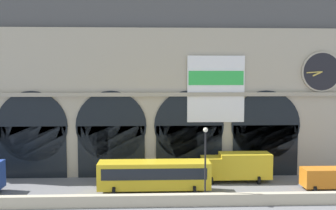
# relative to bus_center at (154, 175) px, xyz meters

# --- Properties ---
(ground_plane) EXTENTS (200.00, 200.00, 0.00)m
(ground_plane) POSITION_rel_bus_center_xyz_m (-0.41, 0.90, -1.78)
(ground_plane) COLOR slate
(quay_parapet_wall) EXTENTS (90.00, 0.70, 1.06)m
(quay_parapet_wall) POSITION_rel_bus_center_xyz_m (-0.41, -3.93, -1.25)
(quay_parapet_wall) COLOR beige
(quay_parapet_wall) RESTS_ON ground
(station_building) EXTENTS (45.82, 5.36, 20.79)m
(station_building) POSITION_rel_bus_center_xyz_m (-0.37, 8.37, 8.31)
(station_building) COLOR #B2A891
(station_building) RESTS_ON ground
(bus_center) EXTENTS (11.00, 3.25, 3.10)m
(bus_center) POSITION_rel_bus_center_xyz_m (0.00, 0.00, 0.00)
(bus_center) COLOR gold
(bus_center) RESTS_ON ground
(box_truck_mideast) EXTENTS (7.50, 2.91, 3.12)m
(box_truck_mideast) POSITION_rel_bus_center_xyz_m (9.01, 3.58, -0.08)
(box_truck_mideast) COLOR gold
(box_truck_mideast) RESTS_ON ground
(van_east) EXTENTS (5.20, 2.48, 2.20)m
(van_east) POSITION_rel_bus_center_xyz_m (17.61, 0.24, -0.54)
(van_east) COLOR orange
(van_east) RESTS_ON ground
(street_lamp_quayside) EXTENTS (0.44, 0.44, 6.90)m
(street_lamp_quayside) POSITION_rel_bus_center_xyz_m (4.61, -3.13, 2.63)
(street_lamp_quayside) COLOR black
(street_lamp_quayside) RESTS_ON ground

